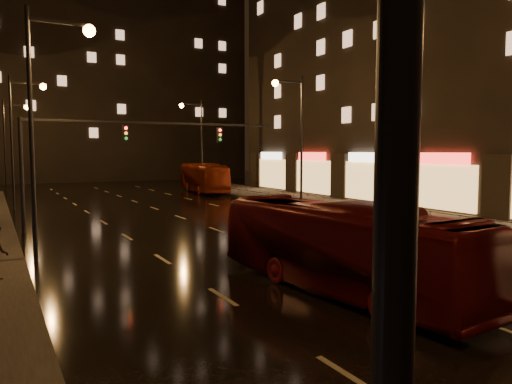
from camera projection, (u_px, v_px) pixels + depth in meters
ground at (191, 221)px, 31.51m from camera, size 140.00×140.00×0.00m
sidewalk_right at (407, 216)px, 33.43m from camera, size 7.00×70.00×0.15m
building_right at (477, 27)px, 42.46m from camera, size 18.00×50.00×30.00m
building_distant at (96, 64)px, 77.66m from camera, size 44.00×16.00×36.00m
traffic_signal at (107, 145)px, 28.75m from camera, size 15.31×0.32×6.20m
railing_right at (340, 202)px, 34.46m from camera, size 0.05×56.00×1.00m
bus_red at (341, 247)px, 15.53m from camera, size 3.31×10.32×2.82m
bus_curb at (203, 178)px, 53.32m from camera, size 3.98×11.41×3.11m
taxi_near at (390, 263)px, 16.52m from camera, size 2.20×4.31×1.41m
taxi_far at (280, 212)px, 30.95m from camera, size 2.15×4.41×1.24m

